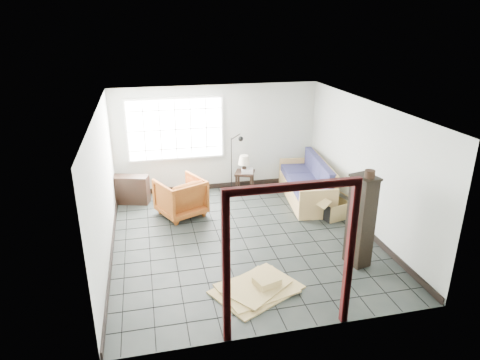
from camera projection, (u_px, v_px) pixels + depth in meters
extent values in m
plane|color=black|center=(243.00, 238.00, 8.44)|extent=(5.50, 5.50, 0.00)
cube|color=silver|center=(217.00, 138.00, 10.48)|extent=(5.00, 0.02, 2.60)
cube|color=silver|center=(292.00, 250.00, 5.47)|extent=(5.00, 0.02, 2.60)
cube|color=silver|center=(103.00, 188.00, 7.45)|extent=(0.02, 5.50, 2.60)
cube|color=silver|center=(365.00, 167.00, 8.49)|extent=(0.02, 5.50, 2.60)
cube|color=white|center=(243.00, 107.00, 7.51)|extent=(5.00, 5.50, 0.02)
cube|color=black|center=(218.00, 186.00, 10.90)|extent=(4.95, 0.03, 0.12)
cube|color=black|center=(112.00, 250.00, 7.90)|extent=(0.03, 5.45, 0.12)
cube|color=black|center=(358.00, 223.00, 8.93)|extent=(0.03, 5.45, 0.12)
cube|color=silver|center=(175.00, 129.00, 10.12)|extent=(2.32, 0.06, 1.52)
cube|color=white|center=(176.00, 129.00, 10.09)|extent=(2.20, 0.02, 1.40)
cube|color=#390C0D|center=(226.00, 273.00, 5.43)|extent=(0.10, 0.08, 2.10)
cube|color=#390C0D|center=(349.00, 257.00, 5.78)|extent=(0.10, 0.08, 2.10)
cube|color=#390C0D|center=(294.00, 187.00, 5.21)|extent=(1.80, 0.08, 0.10)
cube|color=#AE844E|center=(305.00, 192.00, 10.17)|extent=(1.10, 2.21, 0.38)
cube|color=#AE844E|center=(318.00, 205.00, 9.10)|extent=(0.85, 0.17, 0.68)
cube|color=#AE844E|center=(295.00, 171.00, 11.13)|extent=(0.85, 0.17, 0.68)
cube|color=#AE844E|center=(322.00, 176.00, 10.07)|extent=(0.34, 2.11, 0.74)
cube|color=#1A2242|center=(313.00, 192.00, 9.42)|extent=(0.84, 0.77, 0.17)
cube|color=#1A2242|center=(327.00, 181.00, 9.36)|extent=(0.23, 0.69, 0.55)
cube|color=#1A2242|center=(305.00, 181.00, 10.07)|extent=(0.84, 0.77, 0.17)
cube|color=#1A2242|center=(319.00, 171.00, 10.01)|extent=(0.23, 0.69, 0.55)
cube|color=#1A2242|center=(298.00, 171.00, 10.72)|extent=(0.84, 0.77, 0.17)
cube|color=#1A2242|center=(311.00, 161.00, 10.66)|extent=(0.23, 0.69, 0.55)
imported|color=maroon|center=(181.00, 195.00, 9.28)|extent=(1.17, 1.14, 0.93)
cube|color=black|center=(245.00, 173.00, 10.58)|extent=(0.59, 0.59, 0.05)
cube|color=black|center=(236.00, 184.00, 10.53)|extent=(0.06, 0.06, 0.45)
cube|color=black|center=(251.00, 185.00, 10.48)|extent=(0.06, 0.06, 0.45)
cube|color=black|center=(239.00, 179.00, 10.86)|extent=(0.06, 0.06, 0.45)
cube|color=black|center=(253.00, 180.00, 10.81)|extent=(0.06, 0.06, 0.45)
cylinder|color=black|center=(244.00, 170.00, 10.48)|extent=(0.14, 0.14, 0.16)
cylinder|color=black|center=(244.00, 165.00, 10.43)|extent=(0.03, 0.03, 0.11)
cone|color=beige|center=(244.00, 160.00, 10.39)|extent=(0.35, 0.35, 0.22)
cube|color=silver|center=(247.00, 171.00, 10.50)|extent=(0.33, 0.29, 0.10)
cylinder|color=black|center=(241.00, 171.00, 10.50)|extent=(0.04, 0.06, 0.06)
cylinder|color=black|center=(232.00, 191.00, 10.68)|extent=(0.28, 0.28, 0.03)
cylinder|color=black|center=(231.00, 165.00, 10.43)|extent=(0.03, 0.03, 1.37)
cylinder|color=black|center=(236.00, 136.00, 10.18)|extent=(0.23, 0.08, 0.12)
sphere|color=black|center=(241.00, 139.00, 10.21)|extent=(0.15, 0.15, 0.12)
cube|color=black|center=(130.00, 189.00, 9.94)|extent=(0.91, 0.55, 0.66)
cube|color=black|center=(130.00, 189.00, 9.94)|extent=(0.84, 0.49, 0.03)
cube|color=black|center=(361.00, 222.00, 7.31)|extent=(0.39, 0.46, 1.62)
cube|color=black|center=(366.00, 177.00, 7.02)|extent=(0.44, 0.51, 0.04)
cylinder|color=black|center=(370.00, 174.00, 6.93)|extent=(0.18, 0.18, 0.13)
cube|color=tan|center=(333.00, 217.00, 9.32)|extent=(0.63, 0.55, 0.02)
cube|color=black|center=(324.00, 212.00, 9.14)|extent=(0.13, 0.42, 0.37)
cube|color=tan|center=(344.00, 207.00, 9.37)|extent=(0.13, 0.42, 0.37)
cube|color=tan|center=(340.00, 213.00, 9.08)|extent=(0.53, 0.15, 0.37)
cube|color=tan|center=(328.00, 206.00, 9.44)|extent=(0.53, 0.15, 0.37)
cube|color=tan|center=(322.00, 202.00, 9.02)|extent=(0.30, 0.47, 0.15)
cube|color=tan|center=(347.00, 196.00, 9.32)|extent=(0.30, 0.47, 0.15)
cube|color=tan|center=(257.00, 290.00, 6.82)|extent=(1.59, 1.43, 0.03)
cube|color=tan|center=(257.00, 288.00, 6.81)|extent=(1.34, 1.14, 0.03)
cube|color=tan|center=(257.00, 287.00, 6.80)|extent=(1.21, 1.15, 0.03)
cube|color=tan|center=(267.00, 281.00, 6.83)|extent=(0.46, 0.41, 0.11)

